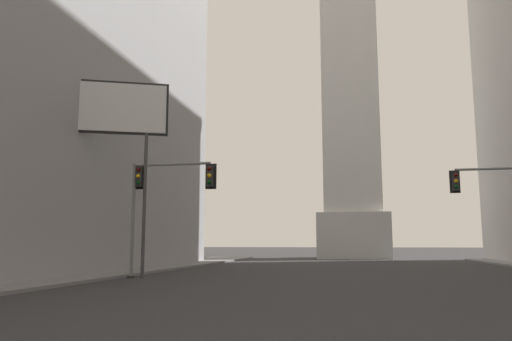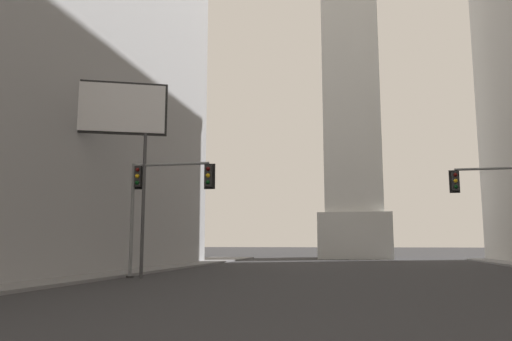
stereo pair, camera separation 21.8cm
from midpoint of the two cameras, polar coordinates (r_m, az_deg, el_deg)
The scene contains 3 objects.
sidewalk_left at distance 26.07m, azimuth -22.43°, elevation -11.41°, with size 5.00×70.43×0.15m, color slate.
traffic_light_mid_left at distance 26.42m, azimuth -10.75°, elevation -2.18°, with size 4.63×0.51×5.94m.
billboard_sign at distance 27.61m, azimuth -17.03°, elevation 6.23°, with size 6.34×2.77×10.31m.
Camera 2 is at (0.58, -0.48, 1.79)m, focal length 35.00 mm.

